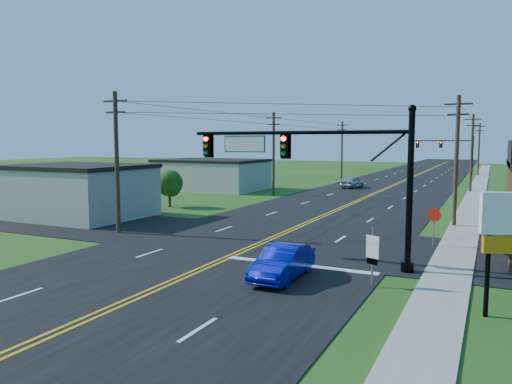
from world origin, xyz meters
The scene contains 19 objects.
ground centered at (0.00, 0.00, 0.00)m, with size 260.00×260.00×0.00m, color #1A4112.
road_main centered at (0.00, 50.00, 0.02)m, with size 16.00×220.00×0.04m, color black.
road_cross centered at (0.00, 12.00, 0.02)m, with size 70.00×10.00×0.04m, color black.
sidewalk centered at (10.50, 40.00, 0.04)m, with size 2.00×160.00×0.08m, color gray.
signal_mast_main centered at (4.34, 8.00, 4.75)m, with size 11.30×0.60×7.48m.
signal_mast_far centered at (4.44, 80.00, 4.55)m, with size 10.98×0.60×7.48m.
cream_bldg_near centered at (-17.00, 14.00, 2.06)m, with size 10.20×8.20×4.10m.
cream_bldg_far centered at (-19.00, 38.00, 1.86)m, with size 12.20×9.20×3.70m.
utility_pole_left_a centered at (-9.50, 10.00, 4.72)m, with size 1.80×0.28×9.00m.
utility_pole_left_b centered at (-9.50, 35.00, 4.72)m, with size 1.80×0.28×9.00m.
utility_pole_left_c centered at (-9.50, 62.00, 4.72)m, with size 1.80×0.28×9.00m.
utility_pole_right_a centered at (9.80, 22.00, 4.72)m, with size 1.80×0.28×9.00m.
utility_pole_right_b centered at (9.80, 48.00, 4.72)m, with size 1.80×0.28×9.00m.
utility_pole_right_c centered at (9.80, 78.00, 4.72)m, with size 1.80×0.28×9.00m.
tree_left centered at (-14.00, 22.00, 2.16)m, with size 2.40×2.40×3.37m.
blue_car centered at (4.15, 4.55, 0.71)m, with size 1.50×4.30×1.42m, color #070F98.
distant_car centered at (-3.85, 46.97, 0.73)m, with size 1.74×4.31×1.47m, color #ADACB1.
route_sign centered at (7.85, 5.07, 1.42)m, with size 0.57×0.28×2.44m.
stop_sign centered at (9.24, 14.20, 1.59)m, with size 0.78×0.13×2.21m.
Camera 1 is at (12.09, -14.77, 5.88)m, focal length 35.00 mm.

